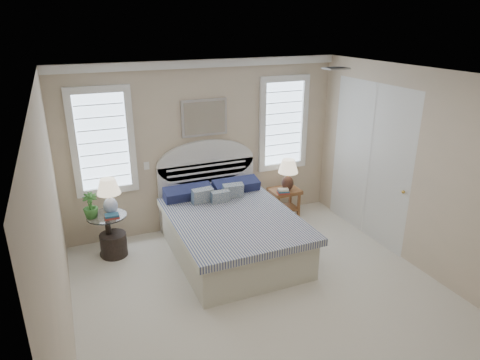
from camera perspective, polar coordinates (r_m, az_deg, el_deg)
name	(u,v)px	position (r m, az deg, el deg)	size (l,w,h in m)	color
floor	(274,307)	(5.40, 4.54, -16.50)	(4.50, 5.00, 0.01)	beige
ceiling	(282,80)	(4.35, 5.56, 13.19)	(4.50, 5.00, 0.01)	white
wall_back	(205,146)	(6.89, -4.73, 4.51)	(4.50, 0.02, 2.70)	beige
wall_left	(57,244)	(4.25, -23.26, -7.86)	(0.02, 5.00, 2.70)	beige
wall_right	(432,177)	(6.04, 24.24, 0.37)	(0.02, 5.00, 2.70)	beige
crown_molding	(203,63)	(6.61, -4.95, 15.22)	(4.50, 0.08, 0.12)	white
hvac_vent	(336,68)	(5.66, 12.67, 14.32)	(0.30, 0.20, 0.02)	#B2B2B2
switch_plate	(147,166)	(6.71, -12.35, 1.86)	(0.08, 0.01, 0.12)	white
window_left	(103,142)	(6.50, -17.84, 4.89)	(0.90, 0.06, 1.60)	silver
window_right	(283,123)	(7.35, 5.76, 7.52)	(0.90, 0.06, 1.60)	silver
painting	(205,118)	(6.73, -4.74, 8.26)	(0.74, 0.04, 0.58)	silver
closet_door	(369,162)	(6.89, 16.84, 2.38)	(0.02, 1.80, 2.40)	silver
bed	(229,228)	(6.32, -1.45, -6.35)	(1.72, 2.28, 1.47)	beige
side_table_left	(108,231)	(6.52, -17.14, -6.47)	(0.56, 0.56, 0.63)	black
nightstand_right	(285,197)	(7.40, 5.96, -2.29)	(0.50, 0.40, 0.53)	brown
floor_pot	(114,245)	(6.57, -16.48, -8.26)	(0.38, 0.38, 0.35)	black
lamp_left	(109,192)	(6.33, -17.07, -1.60)	(0.40, 0.40, 0.54)	white
lamp_right	(288,171)	(7.22, 6.42, 1.15)	(0.43, 0.43, 0.55)	black
potted_plant	(90,206)	(6.34, -19.33, -3.26)	(0.21, 0.21, 0.37)	#3A7830
books_left	(112,216)	(6.30, -16.71, -4.65)	(0.21, 0.15, 0.06)	#A73429
books_right	(283,191)	(7.16, 5.81, -1.52)	(0.21, 0.17, 0.08)	#A73429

